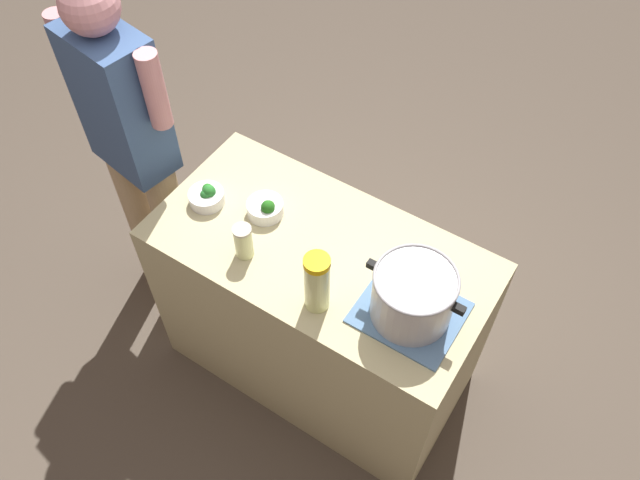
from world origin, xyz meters
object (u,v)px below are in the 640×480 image
object	(u,v)px
cooking_pot	(413,295)
mason_jar	(243,241)
person_cook	(134,148)
broccoli_bowl_front	(207,196)
lemonade_pitcher	(317,282)
broccoli_bowl_center	(266,208)

from	to	relation	value
cooking_pot	mason_jar	distance (m)	0.62
cooking_pot	person_cook	world-z (taller)	person_cook
cooking_pot	broccoli_bowl_front	xyz separation A→B (m)	(0.87, -0.02, -0.08)
lemonade_pitcher	mason_jar	world-z (taller)	lemonade_pitcher
cooking_pot	lemonade_pitcher	bearing A→B (deg)	25.68
lemonade_pitcher	broccoli_bowl_front	world-z (taller)	lemonade_pitcher
broccoli_bowl_front	mason_jar	bearing A→B (deg)	155.82
broccoli_bowl_center	person_cook	xyz separation A→B (m)	(0.63, 0.03, -0.00)
person_cook	broccoli_bowl_center	bearing A→B (deg)	-177.41
broccoli_bowl_front	person_cook	xyz separation A→B (m)	(0.41, -0.04, -0.00)
lemonade_pitcher	mason_jar	size ratio (longest dim) A/B	1.76
person_cook	mason_jar	bearing A→B (deg)	166.46
cooking_pot	lemonade_pitcher	world-z (taller)	lemonade_pitcher
mason_jar	broccoli_bowl_center	xyz separation A→B (m)	(0.05, -0.19, -0.04)
broccoli_bowl_front	person_cook	size ratio (longest dim) A/B	0.08
cooking_pot	person_cook	xyz separation A→B (m)	(1.28, -0.06, -0.08)
cooking_pot	broccoli_bowl_front	size ratio (longest dim) A/B	2.55
broccoli_bowl_center	person_cook	world-z (taller)	person_cook
broccoli_bowl_front	person_cook	distance (m)	0.41
broccoli_bowl_front	broccoli_bowl_center	distance (m)	0.23
cooking_pot	mason_jar	world-z (taller)	cooking_pot
lemonade_pitcher	broccoli_bowl_center	size ratio (longest dim) A/B	1.81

